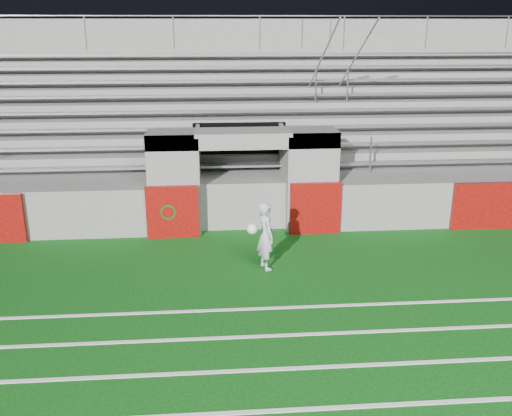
{
  "coord_description": "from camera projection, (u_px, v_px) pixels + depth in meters",
  "views": [
    {
      "loc": [
        -0.8,
        -10.65,
        5.19
      ],
      "look_at": [
        0.2,
        1.8,
        1.1
      ],
      "focal_mm": 40.0,
      "sensor_mm": 36.0,
      "label": 1
    }
  ],
  "objects": [
    {
      "name": "ground",
      "position": [
        253.0,
        286.0,
        11.76
      ],
      "size": [
        90.0,
        90.0,
        0.0
      ],
      "primitive_type": "plane",
      "color": "#0B450F",
      "rests_on": "ground"
    },
    {
      "name": "stadium_structure",
      "position": [
        235.0,
        139.0,
        18.85
      ],
      "size": [
        26.0,
        8.48,
        5.42
      ],
      "color": "slate",
      "rests_on": "ground"
    },
    {
      "name": "goalkeeper_with_ball",
      "position": [
        265.0,
        235.0,
        12.37
      ],
      "size": [
        0.7,
        0.76,
        1.53
      ],
      "color": "#A9AFB3",
      "rests_on": "ground"
    },
    {
      "name": "hose_coil",
      "position": [
        168.0,
        208.0,
        14.16
      ],
      "size": [
        0.57,
        0.14,
        0.64
      ],
      "color": "#0D451C",
      "rests_on": "ground"
    }
  ]
}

